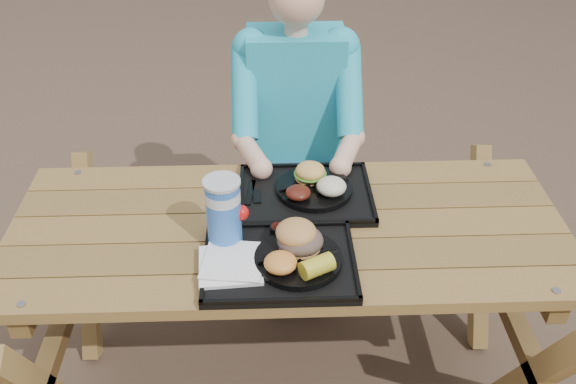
{
  "coord_description": "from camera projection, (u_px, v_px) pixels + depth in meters",
  "views": [
    {
      "loc": [
        -0.06,
        -1.64,
        2.02
      ],
      "look_at": [
        0.0,
        0.0,
        0.88
      ],
      "focal_mm": 40.0,
      "sensor_mm": 36.0,
      "label": 1
    }
  ],
  "objects": [
    {
      "name": "plate_far",
      "position": [
        314.0,
        189.0,
        2.19
      ],
      "size": [
        0.26,
        0.26,
        0.02
      ],
      "primitive_type": "cylinder",
      "color": "black",
      "rests_on": "tray_far"
    },
    {
      "name": "ground",
      "position": [
        288.0,
        377.0,
        2.5
      ],
      "size": [
        60.0,
        60.0,
        0.0
      ],
      "primitive_type": "plane",
      "color": "#999999",
      "rests_on": "ground"
    },
    {
      "name": "condiment_mustard",
      "position": [
        295.0,
        229.0,
        2.0
      ],
      "size": [
        0.04,
        0.04,
        0.03
      ],
      "primitive_type": "cylinder",
      "color": "yellow",
      "rests_on": "tray_near"
    },
    {
      "name": "baked_beans",
      "position": [
        298.0,
        193.0,
        2.12
      ],
      "size": [
        0.08,
        0.08,
        0.04
      ],
      "primitive_type": "ellipsoid",
      "color": "#511910",
      "rests_on": "plate_far"
    },
    {
      "name": "cutlery_far",
      "position": [
        256.0,
        191.0,
        2.19
      ],
      "size": [
        0.03,
        0.15,
        0.01
      ],
      "primitive_type": "cube",
      "rotation": [
        0.0,
        0.0,
        0.06
      ],
      "color": "black",
      "rests_on": "tray_far"
    },
    {
      "name": "mac_cheese",
      "position": [
        281.0,
        263.0,
        1.82
      ],
      "size": [
        0.1,
        0.1,
        0.05
      ],
      "primitive_type": "ellipsoid",
      "color": "gold",
      "rests_on": "plate_near"
    },
    {
      "name": "tray_near",
      "position": [
        280.0,
        263.0,
        1.9
      ],
      "size": [
        0.45,
        0.35,
        0.02
      ],
      "primitive_type": "cube",
      "color": "black",
      "rests_on": "picnic_table"
    },
    {
      "name": "condiment_bbq",
      "position": [
        278.0,
        230.0,
        1.99
      ],
      "size": [
        0.05,
        0.05,
        0.03
      ],
      "primitive_type": "cylinder",
      "color": "black",
      "rests_on": "tray_near"
    },
    {
      "name": "tray_far",
      "position": [
        305.0,
        195.0,
        2.19
      ],
      "size": [
        0.45,
        0.35,
        0.02
      ],
      "primitive_type": "cube",
      "color": "black",
      "rests_on": "picnic_table"
    },
    {
      "name": "burger",
      "position": [
        310.0,
        168.0,
        2.19
      ],
      "size": [
        0.1,
        0.1,
        0.09
      ],
      "primitive_type": null,
      "color": "#E7AE51",
      "rests_on": "plate_far"
    },
    {
      "name": "napkin_stack",
      "position": [
        230.0,
        264.0,
        1.87
      ],
      "size": [
        0.2,
        0.2,
        0.02
      ],
      "primitive_type": "cube",
      "rotation": [
        0.0,
        0.0,
        0.07
      ],
      "color": "white",
      "rests_on": "tray_near"
    },
    {
      "name": "corn_cob",
      "position": [
        317.0,
        266.0,
        1.8
      ],
      "size": [
        0.13,
        0.13,
        0.06
      ],
      "primitive_type": null,
      "rotation": [
        0.0,
        0.0,
        0.49
      ],
      "color": "gold",
      "rests_on": "plate_near"
    },
    {
      "name": "picnic_table",
      "position": [
        288.0,
        308.0,
        2.28
      ],
      "size": [
        1.8,
        1.49,
        0.75
      ],
      "primitive_type": null,
      "color": "#999999",
      "rests_on": "ground"
    },
    {
      "name": "diner",
      "position": [
        295.0,
        145.0,
        2.7
      ],
      "size": [
        0.48,
        0.84,
        1.28
      ],
      "primitive_type": null,
      "color": "#1CC8B5",
      "rests_on": "ground"
    },
    {
      "name": "soda_cup",
      "position": [
        224.0,
        213.0,
        1.91
      ],
      "size": [
        0.1,
        0.1,
        0.21
      ],
      "primitive_type": "cylinder",
      "color": "blue",
      "rests_on": "tray_near"
    },
    {
      "name": "plate_near",
      "position": [
        298.0,
        259.0,
        1.89
      ],
      "size": [
        0.26,
        0.26,
        0.02
      ],
      "primitive_type": "cylinder",
      "color": "black",
      "rests_on": "tray_near"
    },
    {
      "name": "sandwich",
      "position": [
        300.0,
        230.0,
        1.88
      ],
      "size": [
        0.13,
        0.13,
        0.13
      ],
      "primitive_type": null,
      "color": "#CE8A48",
      "rests_on": "plate_near"
    },
    {
      "name": "potato_salad",
      "position": [
        331.0,
        186.0,
        2.13
      ],
      "size": [
        0.1,
        0.1,
        0.06
      ],
      "primitive_type": "ellipsoid",
      "color": "#EEE3C9",
      "rests_on": "plate_far"
    }
  ]
}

